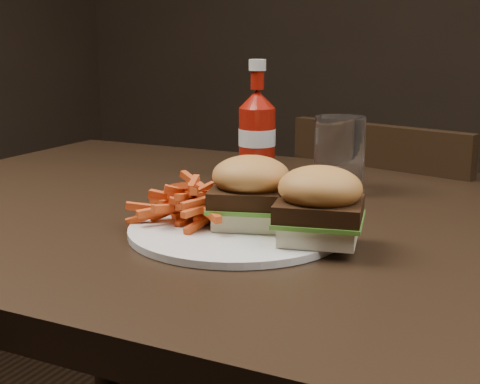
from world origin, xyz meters
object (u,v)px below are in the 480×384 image
at_px(chair_far, 410,304).
at_px(plate, 236,230).
at_px(dining_table, 256,225).
at_px(ketchup_bottle, 257,144).
at_px(tumbler, 339,156).

xyz_separation_m(chair_far, plate, (-0.09, -0.64, 0.33)).
height_order(dining_table, plate, plate).
bearing_deg(ketchup_bottle, tumbler, -6.85).
height_order(ketchup_bottle, tumbler, ketchup_bottle).
relative_size(chair_far, tumbler, 3.10).
bearing_deg(ketchup_bottle, plate, -69.82).
bearing_deg(chair_far, dining_table, 92.88).
distance_m(dining_table, tumbler, 0.19).
xyz_separation_m(dining_table, chair_far, (0.11, 0.54, -0.30)).
bearing_deg(ketchup_bottle, dining_table, -65.44).
distance_m(dining_table, ketchup_bottle, 0.21).
relative_size(dining_table, ketchup_bottle, 10.15).
xyz_separation_m(ketchup_bottle, tumbler, (0.15, -0.02, -0.01)).
height_order(plate, ketchup_bottle, ketchup_bottle).
relative_size(plate, tumbler, 2.18).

